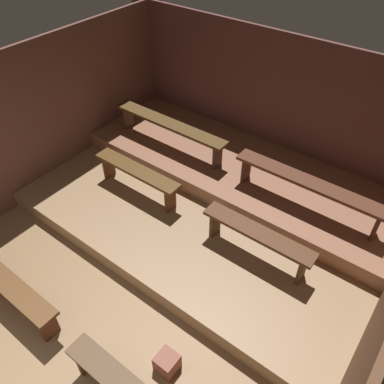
# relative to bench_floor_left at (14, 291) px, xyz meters

# --- Properties ---
(ground) EXTENTS (6.12, 6.10, 0.08)m
(ground) POSITION_rel_bench_floor_left_xyz_m (0.94, 1.91, -0.41)
(ground) COLOR #956F4A
(wall_back) EXTENTS (6.12, 0.06, 2.42)m
(wall_back) POSITION_rel_bench_floor_left_xyz_m (0.94, 4.59, 0.84)
(wall_back) COLOR brown
(wall_back) RESTS_ON ground
(wall_left) EXTENTS (0.06, 6.10, 2.42)m
(wall_left) POSITION_rel_bench_floor_left_xyz_m (-1.75, 1.91, 0.84)
(wall_left) COLOR brown
(wall_left) RESTS_ON ground
(platform_lower) EXTENTS (5.32, 3.46, 0.26)m
(platform_lower) POSITION_rel_bench_floor_left_xyz_m (0.94, 2.83, -0.24)
(platform_lower) COLOR #A17C55
(platform_lower) RESTS_ON ground
(platform_middle) EXTENTS (5.32, 1.77, 0.26)m
(platform_middle) POSITION_rel_bench_floor_left_xyz_m (0.94, 3.67, 0.02)
(platform_middle) COLOR #9C6548
(platform_middle) RESTS_ON platform_lower
(bench_floor_left) EXTENTS (1.46, 0.27, 0.47)m
(bench_floor_left) POSITION_rel_bench_floor_left_xyz_m (0.00, 0.00, 0.00)
(bench_floor_left) COLOR brown
(bench_floor_left) RESTS_ON ground
(bench_lower_left) EXTENTS (1.57, 0.27, 0.47)m
(bench_lower_left) POSITION_rel_bench_floor_left_xyz_m (-0.13, 2.36, 0.26)
(bench_lower_left) COLOR brown
(bench_lower_left) RESTS_ON platform_lower
(bench_lower_right) EXTENTS (1.57, 0.27, 0.47)m
(bench_lower_right) POSITION_rel_bench_floor_left_xyz_m (2.02, 2.36, 0.26)
(bench_lower_right) COLOR #573019
(bench_lower_right) RESTS_ON platform_lower
(bench_middle_left) EXTENTS (2.23, 0.27, 0.47)m
(bench_middle_left) POSITION_rel_bench_floor_left_xyz_m (-0.32, 3.39, 0.54)
(bench_middle_left) COLOR #563B18
(bench_middle_left) RESTS_ON platform_middle
(bench_middle_right) EXTENTS (2.23, 0.27, 0.47)m
(bench_middle_right) POSITION_rel_bench_floor_left_xyz_m (2.21, 3.39, 0.54)
(bench_middle_right) COLOR brown
(bench_middle_right) RESTS_ON platform_middle
(wooden_crate_floor) EXTENTS (0.24, 0.24, 0.24)m
(wooden_crate_floor) POSITION_rel_bench_floor_left_xyz_m (1.98, 0.54, -0.25)
(wooden_crate_floor) COLOR #985948
(wooden_crate_floor) RESTS_ON ground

